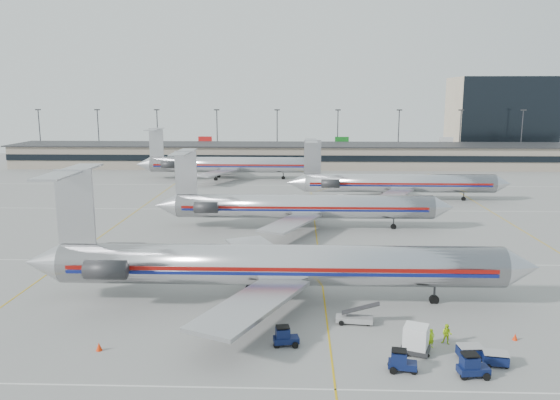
{
  "coord_description": "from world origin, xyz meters",
  "views": [
    {
      "loc": [
        -2.55,
        -51.36,
        19.24
      ],
      "look_at": [
        -5.18,
        25.49,
        4.5
      ],
      "focal_mm": 35.0,
      "sensor_mm": 36.0,
      "label": 1
    }
  ],
  "objects_px": {
    "jet_second_row": "(298,206)",
    "tug_center": "(401,361)",
    "jet_foreground": "(269,264)",
    "belt_loader": "(355,318)",
    "uld_container": "(416,339)"
  },
  "relations": [
    {
      "from": "uld_container",
      "to": "belt_loader",
      "type": "bearing_deg",
      "value": 148.42
    },
    {
      "from": "belt_loader",
      "to": "uld_container",
      "type": "bearing_deg",
      "value": -46.23
    },
    {
      "from": "jet_second_row",
      "to": "tug_center",
      "type": "bearing_deg",
      "value": -80.11
    },
    {
      "from": "tug_center",
      "to": "belt_loader",
      "type": "distance_m",
      "value": 8.53
    },
    {
      "from": "jet_foreground",
      "to": "uld_container",
      "type": "bearing_deg",
      "value": -41.16
    },
    {
      "from": "jet_second_row",
      "to": "uld_container",
      "type": "height_order",
      "value": "jet_second_row"
    },
    {
      "from": "jet_second_row",
      "to": "uld_container",
      "type": "xyz_separation_m",
      "value": [
        9.0,
        -39.45,
        -2.23
      ]
    },
    {
      "from": "jet_foreground",
      "to": "belt_loader",
      "type": "distance_m",
      "value": 9.57
    },
    {
      "from": "jet_second_row",
      "to": "belt_loader",
      "type": "distance_m",
      "value": 34.64
    },
    {
      "from": "tug_center",
      "to": "uld_container",
      "type": "bearing_deg",
      "value": 71.27
    },
    {
      "from": "jet_foreground",
      "to": "uld_container",
      "type": "distance_m",
      "value": 15.66
    },
    {
      "from": "tug_center",
      "to": "jet_foreground",
      "type": "bearing_deg",
      "value": 138.05
    },
    {
      "from": "belt_loader",
      "to": "jet_second_row",
      "type": "bearing_deg",
      "value": 104.82
    },
    {
      "from": "jet_second_row",
      "to": "uld_container",
      "type": "bearing_deg",
      "value": -77.15
    },
    {
      "from": "belt_loader",
      "to": "jet_foreground",
      "type": "bearing_deg",
      "value": 153.86
    }
  ]
}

